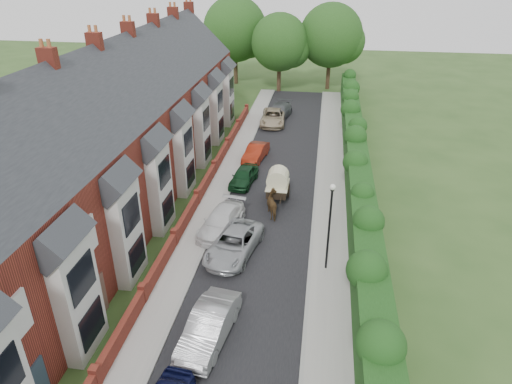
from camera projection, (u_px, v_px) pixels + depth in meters
ground at (252, 314)px, 21.62m from camera, size 140.00×140.00×0.00m
road at (270, 202)px, 31.33m from camera, size 6.00×58.00×0.02m
pavement_hedge_side at (330, 206)px, 30.76m from camera, size 2.20×58.00×0.12m
pavement_house_side at (215, 198)px, 31.82m from camera, size 1.70×58.00×0.12m
kerb_hedge_side at (315, 205)px, 30.90m from camera, size 0.18×58.00×0.13m
kerb_house_side at (226, 199)px, 31.71m from camera, size 0.18×58.00×0.13m
hedge at (360, 188)px, 29.81m from camera, size 2.10×58.00×2.85m
terrace_row at (112, 139)px, 29.76m from camera, size 9.05×40.50×11.50m
garden_wall_row at (197, 199)px, 30.89m from camera, size 0.35×40.35×1.10m
lamppost at (330, 217)px, 23.16m from camera, size 0.32×0.32×5.16m
tree_far_left at (283, 44)px, 54.49m from camera, size 7.14×6.80×9.29m
tree_far_right at (334, 37)px, 55.16m from camera, size 7.98×7.60×10.31m
tree_far_back at (238, 31)px, 57.49m from camera, size 8.40×8.00×10.82m
car_silver_a at (209, 326)px, 19.88m from camera, size 2.17×4.67×1.48m
car_silver_b at (234, 244)px, 25.67m from camera, size 3.11×5.23×1.36m
car_white at (221, 221)px, 27.85m from camera, size 2.66×4.91×1.35m
car_green at (244, 176)px, 33.62m from camera, size 1.98×3.90×1.27m
car_red at (256, 152)px, 37.63m from camera, size 1.92×4.04×1.28m
car_beige at (273, 117)px, 45.62m from camera, size 2.54×5.19×1.42m
car_grey at (279, 111)px, 47.32m from camera, size 2.75×5.19×1.43m
horse at (274, 205)px, 29.42m from camera, size 1.52×2.10×1.62m
horse_cart at (278, 182)px, 30.96m from camera, size 1.53×3.38×2.44m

